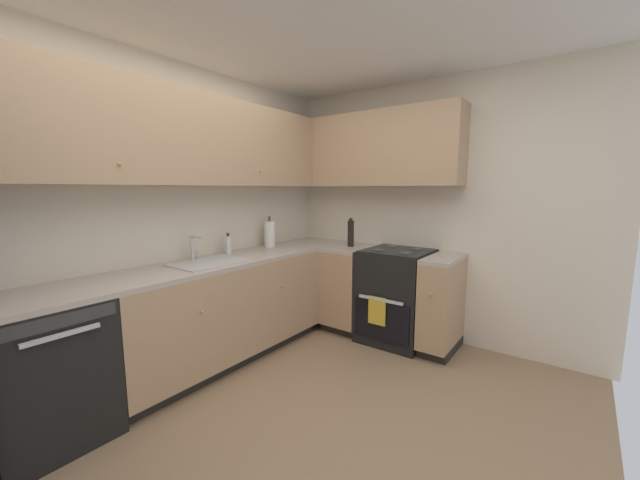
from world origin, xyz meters
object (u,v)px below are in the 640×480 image
(oven_range, at_px, (397,295))
(oil_bottle, at_px, (351,233))
(dishwasher, at_px, (47,372))
(paper_towel_roll, at_px, (270,234))
(soap_bottle, at_px, (228,245))

(oven_range, relative_size, oil_bottle, 3.53)
(dishwasher, distance_m, paper_towel_roll, 2.12)
(paper_towel_roll, bearing_deg, oil_bottle, -52.08)
(soap_bottle, distance_m, oil_bottle, 1.25)
(oven_range, distance_m, paper_towel_roll, 1.42)
(oil_bottle, bearing_deg, paper_towel_roll, 127.92)
(dishwasher, xyz_separation_m, soap_bottle, (1.50, 0.18, 0.55))
(oven_range, height_order, paper_towel_roll, paper_towel_roll)
(oven_range, xyz_separation_m, oil_bottle, (-0.02, 0.52, 0.58))
(dishwasher, height_order, oil_bottle, oil_bottle)
(dishwasher, distance_m, oil_bottle, 2.67)
(dishwasher, relative_size, soap_bottle, 4.42)
(dishwasher, relative_size, oven_range, 0.82)
(oven_range, relative_size, soap_bottle, 5.37)
(paper_towel_roll, bearing_deg, oven_range, -65.73)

